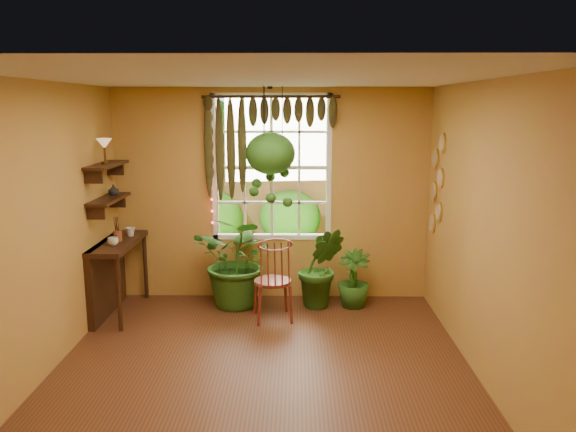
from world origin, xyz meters
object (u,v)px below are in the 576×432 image
windsor_chair (273,292)px  hanging_basket (270,159)px  counter_ledge (110,269)px  potted_plant_mid (321,267)px  potted_plant_left (240,261)px

windsor_chair → hanging_basket: hanging_basket is taller
counter_ledge → hanging_basket: size_ratio=0.82×
hanging_basket → counter_ledge: bearing=-170.3°
counter_ledge → hanging_basket: (1.91, 0.33, 1.29)m
potted_plant_mid → windsor_chair: bearing=-142.0°
potted_plant_mid → counter_ledge: bearing=-174.1°
counter_ledge → potted_plant_mid: potted_plant_mid is taller
windsor_chair → potted_plant_mid: bearing=27.3°
counter_ledge → windsor_chair: windsor_chair is taller
potted_plant_left → potted_plant_mid: (1.01, -0.01, -0.08)m
potted_plant_mid → potted_plant_left: bearing=179.7°
potted_plant_left → potted_plant_mid: potted_plant_left is taller
potted_plant_left → hanging_basket: hanging_basket is taller
counter_ledge → potted_plant_left: potted_plant_left is taller
counter_ledge → hanging_basket: hanging_basket is taller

